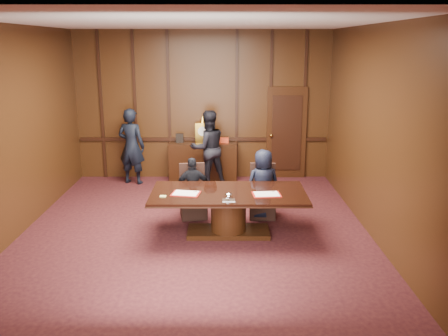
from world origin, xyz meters
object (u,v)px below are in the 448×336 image
Objects in this scene: signatory_left at (193,188)px; witness_left at (131,146)px; signatory_right at (263,184)px; conference_table at (228,206)px; witness_right at (208,148)px; sideboard at (203,160)px.

witness_left is at bearing -64.69° from signatory_left.
witness_left is (-2.86, 2.29, 0.23)m from signatory_right.
signatory_right is at bearing 158.35° from witness_left.
signatory_right is at bearing 50.91° from conference_table.
witness_right reaches higher than signatory_left.
witness_left reaches higher than conference_table.
conference_table is 1.04m from signatory_right.
signatory_left is 2.79m from witness_left.
signatory_right reaches higher than signatory_left.
sideboard is 1.38× the size of signatory_left.
signatory_left is 0.67× the size of witness_right.
witness_left is at bearing -169.56° from sideboard.
witness_right reaches higher than conference_table.
conference_table is (0.57, -3.39, 0.02)m from sideboard.
witness_right reaches higher than signatory_right.
sideboard is at bearing -79.04° from signatory_right.
witness_left is at bearing 125.55° from conference_table.
signatory_left is at bearing 141.29° from witness_left.
sideboard is 2.60m from signatory_left.
sideboard reaches higher than signatory_left.
conference_table is 2.26× the size of signatory_left.
witness_left is (-1.64, -0.30, 0.40)m from sideboard.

